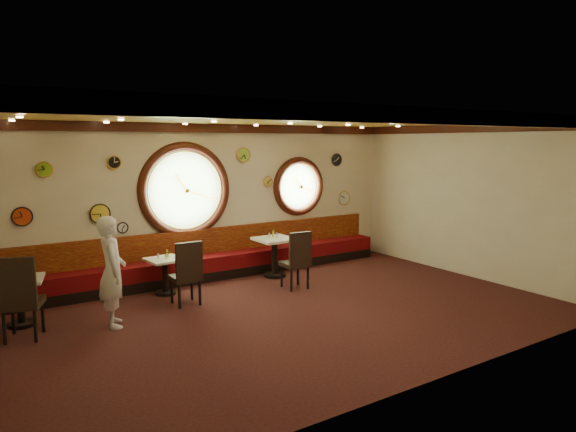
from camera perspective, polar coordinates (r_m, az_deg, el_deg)
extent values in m
cube|color=black|center=(8.72, 0.18, -10.69)|extent=(9.00, 6.00, 0.00)
cube|color=gold|center=(8.26, 0.20, 10.80)|extent=(9.00, 6.00, 0.02)
cube|color=beige|center=(10.96, -8.44, 1.70)|extent=(9.00, 0.02, 3.20)
cube|color=beige|center=(6.10, 15.86, -3.70)|extent=(9.00, 0.02, 3.20)
cube|color=beige|center=(11.43, 19.43, 1.58)|extent=(0.02, 6.00, 3.20)
cube|color=#341209|center=(10.85, -8.50, 9.62)|extent=(9.00, 0.10, 0.18)
cube|color=#341209|center=(6.01, 16.06, 10.60)|extent=(9.00, 0.10, 0.18)
cube|color=#341209|center=(11.33, 19.64, 9.18)|extent=(0.10, 6.00, 0.18)
cube|color=black|center=(10.98, -7.66, -6.24)|extent=(8.00, 0.55, 0.20)
cube|color=#55070C|center=(10.92, -7.69, -4.97)|extent=(8.00, 0.55, 0.30)
cube|color=#5D0707|center=(11.03, -8.22, -2.72)|extent=(8.00, 0.10, 0.55)
cylinder|color=#97C375|center=(10.69, -11.38, 2.81)|extent=(1.66, 0.02, 1.66)
torus|color=#341209|center=(10.68, -11.35, 2.81)|extent=(1.98, 0.18, 1.98)
torus|color=gold|center=(10.65, -11.29, 2.79)|extent=(1.61, 0.03, 1.61)
cylinder|color=#97C375|center=(12.01, 1.14, 3.31)|extent=(1.10, 0.02, 1.10)
torus|color=#341209|center=(12.00, 1.18, 3.30)|extent=(1.38, 0.18, 1.38)
torus|color=gold|center=(11.97, 1.27, 3.29)|extent=(1.09, 0.03, 1.09)
cylinder|color=black|center=(12.60, 5.41, 6.24)|extent=(0.28, 0.03, 0.28)
cylinder|color=red|center=(9.99, -27.44, -0.06)|extent=(0.32, 0.03, 0.32)
cylinder|color=#7CB424|center=(9.96, -25.46, 4.68)|extent=(0.26, 0.03, 0.26)
cylinder|color=gold|center=(11.51, -2.27, 3.84)|extent=(0.22, 0.03, 0.22)
cylinder|color=black|center=(10.19, -18.77, 5.66)|extent=(0.24, 0.03, 0.24)
cylinder|color=silver|center=(12.82, 6.23, 2.00)|extent=(0.34, 0.03, 0.34)
cylinder|color=#8EC23C|center=(11.19, -4.94, 6.77)|extent=(0.30, 0.03, 0.30)
cylinder|color=silver|center=(10.34, -17.92, -1.24)|extent=(0.20, 0.03, 0.20)
cylinder|color=yellow|center=(10.20, -20.16, 0.23)|extent=(0.36, 0.03, 0.36)
cylinder|color=black|center=(9.14, -27.44, -10.57)|extent=(0.43, 0.43, 0.06)
cylinder|color=black|center=(9.04, -27.58, -8.51)|extent=(0.12, 0.12, 0.68)
cube|color=white|center=(8.95, -27.73, -6.33)|extent=(0.82, 0.82, 0.05)
cylinder|color=black|center=(9.99, -13.43, -8.29)|extent=(0.39, 0.39, 0.05)
cylinder|color=black|center=(9.91, -13.49, -6.56)|extent=(0.11, 0.11, 0.62)
cube|color=white|center=(9.83, -13.55, -4.73)|extent=(0.68, 0.68, 0.04)
cylinder|color=black|center=(10.96, -1.49, -6.56)|extent=(0.47, 0.47, 0.06)
cylinder|color=black|center=(10.87, -1.49, -4.64)|extent=(0.13, 0.13, 0.75)
cube|color=white|center=(10.79, -1.50, -2.60)|extent=(0.76, 0.76, 0.05)
cube|color=black|center=(8.42, -27.41, -8.62)|extent=(0.67, 0.67, 0.09)
cube|color=black|center=(8.11, -28.01, -6.46)|extent=(0.51, 0.25, 0.68)
cube|color=black|center=(9.21, -11.34, -6.73)|extent=(0.48, 0.48, 0.08)
cube|color=black|center=(8.94, -10.92, -4.84)|extent=(0.48, 0.07, 0.62)
cube|color=black|center=(10.01, 0.75, -5.37)|extent=(0.50, 0.50, 0.08)
cube|color=black|center=(9.76, 1.38, -3.61)|extent=(0.48, 0.08, 0.62)
cylinder|color=silver|center=(8.97, -28.02, -5.86)|extent=(0.03, 0.03, 0.09)
cylinder|color=silver|center=(9.81, -14.24, -4.33)|extent=(0.04, 0.04, 0.10)
cylinder|color=silver|center=(10.77, -2.09, -2.18)|extent=(0.04, 0.04, 0.11)
cylinder|color=silver|center=(8.94, -27.34, -5.82)|extent=(0.04, 0.04, 0.10)
cylinder|color=silver|center=(9.78, -13.47, -4.40)|extent=(0.03, 0.03, 0.09)
cylinder|color=silver|center=(10.79, -1.26, -2.16)|extent=(0.04, 0.04, 0.11)
cylinder|color=gold|center=(9.01, -27.20, -5.49)|extent=(0.05, 0.05, 0.17)
cylinder|color=gold|center=(9.89, -13.27, -4.06)|extent=(0.05, 0.05, 0.15)
cylinder|color=gold|center=(10.91, -1.67, -1.96)|extent=(0.04, 0.04, 0.14)
imported|color=white|center=(8.34, -18.95, -5.86)|extent=(0.51, 0.69, 1.72)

